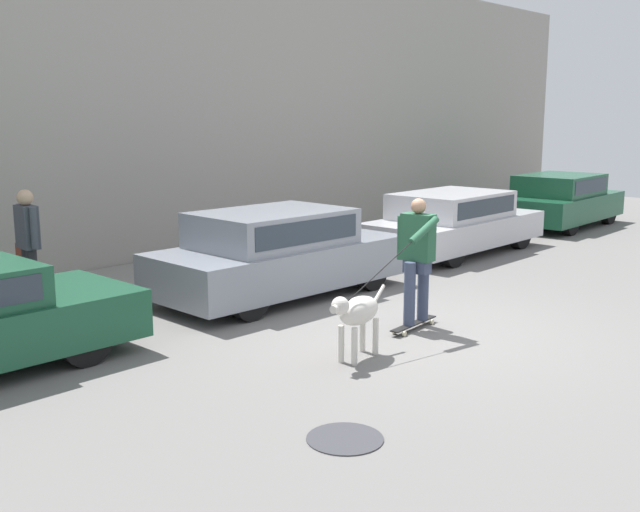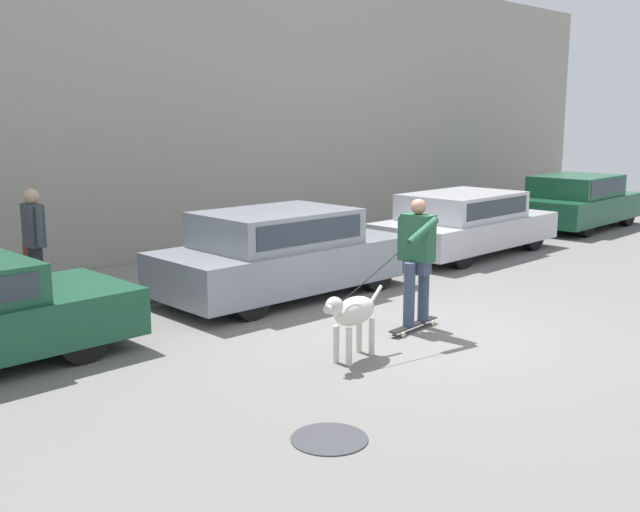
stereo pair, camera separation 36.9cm
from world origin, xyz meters
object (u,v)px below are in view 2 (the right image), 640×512
pedestrian_with_bag (34,240)px  parked_car_2 (465,223)px  dog (353,313)px  parked_car_1 (282,254)px  parked_car_3 (577,202)px  skateboarder (417,256)px

pedestrian_with_bag → parked_car_2: bearing=-6.8°
dog → parked_car_1: bearing=-126.6°
parked_car_1 → parked_car_3: size_ratio=1.06×
parked_car_1 → parked_car_3: bearing=2.1°
skateboarder → dog: bearing=4.4°
dog → skateboarder: (1.48, 0.23, 0.43)m
parked_car_2 → skateboarder: 5.69m
parked_car_3 → parked_car_1: bearing=178.5°
dog → skateboarder: 1.56m
parked_car_1 → dog: 3.24m
parked_car_1 → pedestrian_with_bag: size_ratio=2.52×
parked_car_2 → parked_car_3: bearing=-0.2°
skateboarder → parked_car_1: bearing=-95.4°
parked_car_1 → parked_car_3: parked_car_1 is taller
parked_car_3 → skateboarder: skateboarder is taller
dog → parked_car_2: bearing=-164.8°
parked_car_2 → pedestrian_with_bag: size_ratio=2.55×
parked_car_3 → skateboarder: size_ratio=1.72×
parked_car_2 → pedestrian_with_bag: bearing=166.4°
parked_car_1 → skateboarder: bearing=-89.0°
parked_car_3 → parked_car_2: bearing=178.5°
dog → pedestrian_with_bag: 5.02m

